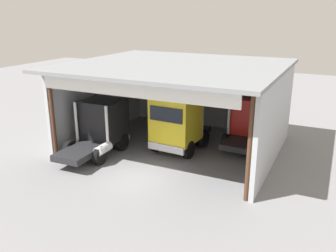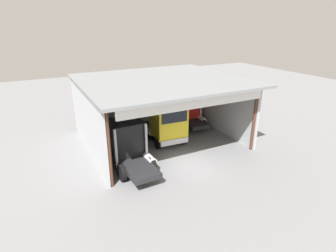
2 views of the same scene
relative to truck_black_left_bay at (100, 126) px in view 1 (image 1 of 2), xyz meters
name	(u,v)px [view 1 (image 1 of 2)]	position (x,y,z in m)	size (l,w,h in m)	color
ground_plane	(138,178)	(4.00, -2.23, -1.72)	(80.00, 80.00, 0.00)	slate
workshop_shed	(184,88)	(4.00, 3.75, 2.09)	(12.75, 11.79, 5.53)	#ADB2B7
truck_black_left_bay	(100,126)	(0.00, 0.00, 0.00)	(2.74, 5.31, 3.33)	black
truck_yellow_yard_outside	(178,121)	(4.28, 2.22, 0.26)	(2.79, 4.93, 3.75)	yellow
truck_red_center_left_bay	(249,121)	(8.09, 5.19, -0.04)	(2.60, 4.56, 3.62)	red
oil_drum	(178,121)	(2.22, 6.81, -1.25)	(0.58, 0.58, 0.95)	#194CB2
tool_cart	(178,120)	(2.16, 7.01, -1.22)	(0.90, 0.60, 1.00)	#1E59A5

